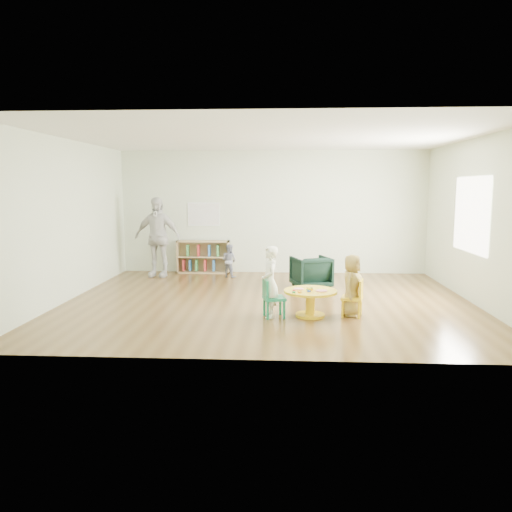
# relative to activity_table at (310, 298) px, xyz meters

# --- Properties ---
(room) EXTENTS (7.10, 7.00, 2.80)m
(room) POSITION_rel_activity_table_xyz_m (-0.67, 0.99, 1.61)
(room) COLOR #54391A
(room) RESTS_ON ground
(activity_table) EXTENTS (0.82, 0.82, 0.45)m
(activity_table) POSITION_rel_activity_table_xyz_m (0.00, 0.00, 0.00)
(activity_table) COLOR yellow
(activity_table) RESTS_ON ground
(kid_chair_left) EXTENTS (0.38, 0.38, 0.59)m
(kid_chair_left) POSITION_rel_activity_table_xyz_m (-0.60, -0.11, 0.03)
(kid_chair_left) COLOR #177F56
(kid_chair_left) RESTS_ON ground
(kid_chair_right) EXTENTS (0.38, 0.38, 0.57)m
(kid_chair_right) POSITION_rel_activity_table_xyz_m (0.68, 0.01, 0.02)
(kid_chair_right) COLOR yellow
(kid_chair_right) RESTS_ON ground
(bookshelf) EXTENTS (1.20, 0.30, 0.75)m
(bookshelf) POSITION_rel_activity_table_xyz_m (-2.29, 3.84, 0.08)
(bookshelf) COLOR tan
(bookshelf) RESTS_ON ground
(alphabet_poster) EXTENTS (0.74, 0.01, 0.54)m
(alphabet_poster) POSITION_rel_activity_table_xyz_m (-2.28, 3.97, 1.07)
(alphabet_poster) COLOR white
(alphabet_poster) RESTS_ON ground
(armchair) EXTENTS (0.87, 0.88, 0.63)m
(armchair) POSITION_rel_activity_table_xyz_m (0.12, 2.16, 0.03)
(armchair) COLOR black
(armchair) RESTS_ON ground
(child_left) EXTENTS (0.33, 0.44, 1.09)m
(child_left) POSITION_rel_activity_table_xyz_m (-0.62, -0.09, 0.26)
(child_left) COLOR white
(child_left) RESTS_ON ground
(child_right) EXTENTS (0.47, 0.55, 0.96)m
(child_right) POSITION_rel_activity_table_xyz_m (0.63, 0.05, 0.19)
(child_right) COLOR yellow
(child_right) RESTS_ON ground
(toddler) EXTENTS (0.44, 0.41, 0.73)m
(toddler) POSITION_rel_activity_table_xyz_m (-1.62, 3.29, 0.08)
(toddler) COLOR #1A2243
(toddler) RESTS_ON ground
(adult_caretaker) EXTENTS (1.08, 0.56, 1.76)m
(adult_caretaker) POSITION_rel_activity_table_xyz_m (-3.21, 3.29, 0.60)
(adult_caretaker) COLOR silver
(adult_caretaker) RESTS_ON ground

